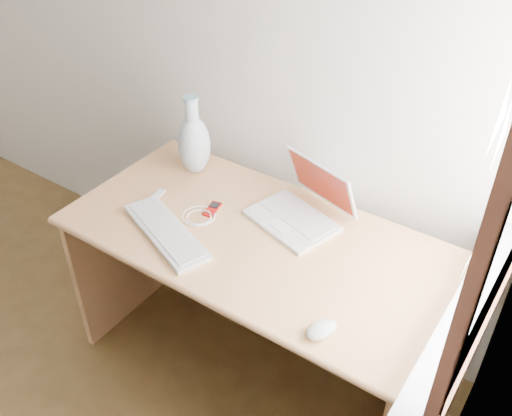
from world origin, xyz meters
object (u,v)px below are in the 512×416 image
Objects in this scene: laptop at (298,206)px; external_keyboard at (166,231)px; desk at (267,265)px; vase at (194,143)px.

laptop reaches higher than external_keyboard.
desk is 0.28m from laptop.
external_keyboard is at bearing -117.17° from laptop.
desk is 4.09× the size of vase.
external_keyboard is (-0.26, -0.25, 0.22)m from desk.
vase reaches higher than laptop.
desk is at bearing 65.51° from external_keyboard.
laptop is 1.08× the size of vase.
vase is at bearing -166.62° from laptop.
laptop reaches higher than desk.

